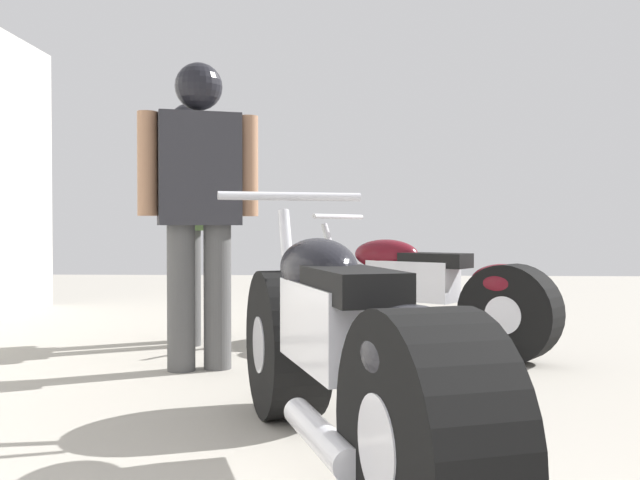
% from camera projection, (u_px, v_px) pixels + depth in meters
% --- Properties ---
extents(ground_plane, '(17.01, 17.01, 0.00)m').
position_uv_depth(ground_plane, '(335.00, 399.00, 3.39)').
color(ground_plane, '#9E998E').
extents(motorcycle_maroon_cruiser, '(0.95, 2.07, 0.98)m').
position_uv_depth(motorcycle_maroon_cruiser, '(338.00, 357.00, 2.34)').
color(motorcycle_maroon_cruiser, black).
rests_on(motorcycle_maroon_cruiser, ground_plane).
extents(motorcycle_black_naked, '(1.74, 1.32, 0.92)m').
position_uv_depth(motorcycle_black_naked, '(417.00, 295.00, 4.67)').
color(motorcycle_black_naked, black).
rests_on(motorcycle_black_naked, ground_plane).
extents(mechanic_in_blue, '(0.35, 0.67, 1.71)m').
position_uv_depth(mechanic_in_blue, '(189.00, 200.00, 4.99)').
color(mechanic_in_blue, '#4C4C4C').
rests_on(mechanic_in_blue, ground_plane).
extents(mechanic_with_helmet, '(0.70, 0.39, 1.78)m').
position_uv_depth(mechanic_with_helmet, '(199.00, 186.00, 4.06)').
color(mechanic_with_helmet, '#4C4C4C').
rests_on(mechanic_with_helmet, ground_plane).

